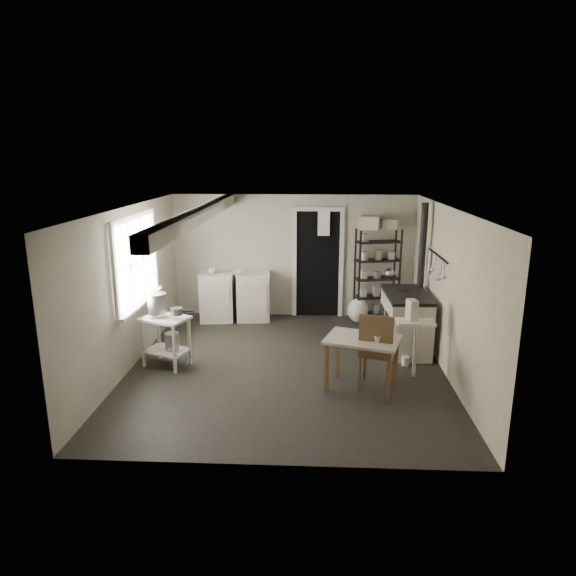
{
  "coord_description": "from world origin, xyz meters",
  "views": [
    {
      "loc": [
        0.37,
        -6.98,
        2.98
      ],
      "look_at": [
        0.0,
        0.3,
        1.1
      ],
      "focal_mm": 32.0,
      "sensor_mm": 36.0,
      "label": 1
    }
  ],
  "objects_px": {
    "work_table": "(362,362)",
    "chair": "(377,352)",
    "prep_table": "(166,340)",
    "stockpot": "(157,303)",
    "base_cabinets": "(235,295)",
    "flour_sack": "(358,310)",
    "stove": "(405,323)",
    "shelf_rack": "(377,270)"
  },
  "relations": [
    {
      "from": "stockpot",
      "to": "stove",
      "type": "relative_size",
      "value": 0.25
    },
    {
      "from": "stockpot",
      "to": "prep_table",
      "type": "bearing_deg",
      "value": -9.94
    },
    {
      "from": "base_cabinets",
      "to": "chair",
      "type": "xyz_separation_m",
      "value": [
        2.3,
        -2.8,
        0.02
      ]
    },
    {
      "from": "base_cabinets",
      "to": "shelf_rack",
      "type": "bearing_deg",
      "value": -3.62
    },
    {
      "from": "flour_sack",
      "to": "prep_table",
      "type": "bearing_deg",
      "value": -143.58
    },
    {
      "from": "flour_sack",
      "to": "stockpot",
      "type": "bearing_deg",
      "value": -144.72
    },
    {
      "from": "stockpot",
      "to": "base_cabinets",
      "type": "distance_m",
      "value": 2.4
    },
    {
      "from": "prep_table",
      "to": "flour_sack",
      "type": "height_order",
      "value": "prep_table"
    },
    {
      "from": "stockpot",
      "to": "chair",
      "type": "height_order",
      "value": "stockpot"
    },
    {
      "from": "base_cabinets",
      "to": "work_table",
      "type": "xyz_separation_m",
      "value": [
        2.1,
        -2.87,
        -0.08
      ]
    },
    {
      "from": "prep_table",
      "to": "chair",
      "type": "xyz_separation_m",
      "value": [
        2.97,
        -0.56,
        0.08
      ]
    },
    {
      "from": "base_cabinets",
      "to": "flour_sack",
      "type": "relative_size",
      "value": 3.03
    },
    {
      "from": "shelf_rack",
      "to": "base_cabinets",
      "type": "bearing_deg",
      "value": 169.43
    },
    {
      "from": "stove",
      "to": "prep_table",
      "type": "bearing_deg",
      "value": -168.23
    },
    {
      "from": "work_table",
      "to": "chair",
      "type": "relative_size",
      "value": 0.88
    },
    {
      "from": "work_table",
      "to": "flour_sack",
      "type": "xyz_separation_m",
      "value": [
        0.18,
        2.81,
        -0.14
      ]
    },
    {
      "from": "chair",
      "to": "work_table",
      "type": "bearing_deg",
      "value": -145.76
    },
    {
      "from": "stockpot",
      "to": "base_cabinets",
      "type": "xyz_separation_m",
      "value": [
        0.77,
        2.22,
        -0.48
      ]
    },
    {
      "from": "stockpot",
      "to": "shelf_rack",
      "type": "bearing_deg",
      "value": 34.49
    },
    {
      "from": "stove",
      "to": "chair",
      "type": "xyz_separation_m",
      "value": [
        -0.6,
        -1.38,
        0.04
      ]
    },
    {
      "from": "stockpot",
      "to": "flour_sack",
      "type": "bearing_deg",
      "value": 35.28
    },
    {
      "from": "base_cabinets",
      "to": "stockpot",
      "type": "bearing_deg",
      "value": -115.17
    },
    {
      "from": "stockpot",
      "to": "shelf_rack",
      "type": "xyz_separation_m",
      "value": [
        3.4,
        2.33,
        0.01
      ]
    },
    {
      "from": "stove",
      "to": "base_cabinets",
      "type": "bearing_deg",
      "value": 152.84
    },
    {
      "from": "prep_table",
      "to": "stockpot",
      "type": "distance_m",
      "value": 0.55
    },
    {
      "from": "work_table",
      "to": "chair",
      "type": "height_order",
      "value": "chair"
    },
    {
      "from": "prep_table",
      "to": "stockpot",
      "type": "bearing_deg",
      "value": 170.06
    },
    {
      "from": "prep_table",
      "to": "stove",
      "type": "xyz_separation_m",
      "value": [
        3.58,
        0.82,
        0.04
      ]
    },
    {
      "from": "stockpot",
      "to": "work_table",
      "type": "distance_m",
      "value": 3.0
    },
    {
      "from": "stove",
      "to": "flour_sack",
      "type": "distance_m",
      "value": 1.51
    },
    {
      "from": "work_table",
      "to": "flour_sack",
      "type": "height_order",
      "value": "work_table"
    },
    {
      "from": "prep_table",
      "to": "flour_sack",
      "type": "distance_m",
      "value": 3.67
    },
    {
      "from": "shelf_rack",
      "to": "work_table",
      "type": "height_order",
      "value": "shelf_rack"
    },
    {
      "from": "stockpot",
      "to": "chair",
      "type": "relative_size",
      "value": 0.28
    },
    {
      "from": "work_table",
      "to": "stockpot",
      "type": "bearing_deg",
      "value": 167.21
    },
    {
      "from": "shelf_rack",
      "to": "stockpot",
      "type": "bearing_deg",
      "value": -158.51
    },
    {
      "from": "prep_table",
      "to": "flour_sack",
      "type": "xyz_separation_m",
      "value": [
        2.95,
        2.18,
        -0.16
      ]
    },
    {
      "from": "base_cabinets",
      "to": "flour_sack",
      "type": "xyz_separation_m",
      "value": [
        2.28,
        -0.06,
        -0.22
      ]
    },
    {
      "from": "base_cabinets",
      "to": "shelf_rack",
      "type": "distance_m",
      "value": 2.67
    },
    {
      "from": "chair",
      "to": "flour_sack",
      "type": "xyz_separation_m",
      "value": [
        -0.02,
        2.74,
        -0.24
      ]
    },
    {
      "from": "base_cabinets",
      "to": "stove",
      "type": "distance_m",
      "value": 3.24
    },
    {
      "from": "stove",
      "to": "work_table",
      "type": "bearing_deg",
      "value": -120.14
    }
  ]
}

